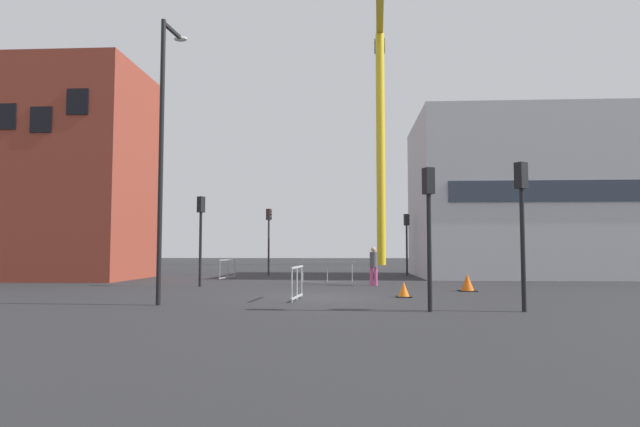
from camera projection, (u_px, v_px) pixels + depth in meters
ground at (315, 297)px, 18.37m from camera, size 160.00×160.00×0.00m
brick_building at (57, 173)px, 29.81m from camera, size 9.14×6.52×11.59m
office_block at (532, 198)px, 32.34m from camera, size 13.70×9.22×9.40m
construction_crane at (380, 110)px, 56.35m from camera, size 1.72×14.84×25.23m
streetlamp_tall at (164, 140)px, 16.20m from camera, size 0.44×1.40×8.53m
traffic_light_median at (269, 231)px, 33.84m from camera, size 0.39×0.33×4.15m
traffic_light_crosswalk at (522, 211)px, 14.27m from camera, size 0.38×0.36×3.92m
traffic_light_island at (407, 234)px, 33.20m from camera, size 0.39×0.32×3.78m
traffic_light_verge at (201, 226)px, 23.77m from camera, size 0.34×0.39×3.94m
traffic_light_far at (429, 214)px, 14.27m from camera, size 0.33×0.39×3.78m
pedestrian_walking at (374, 263)px, 24.24m from camera, size 0.34×0.34×1.72m
safety_barrier_mid_span at (327, 272)px, 24.97m from camera, size 2.56×0.38×1.08m
safety_barrier_front at (297, 282)px, 17.39m from camera, size 0.22×1.94×1.08m
safety_barrier_rear at (228, 269)px, 29.45m from camera, size 0.40×2.51×1.08m
traffic_cone_striped at (467, 283)px, 20.99m from camera, size 0.67×0.67×0.68m
traffic_cone_by_barrier at (404, 290)px, 18.37m from camera, size 0.52×0.52×0.53m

